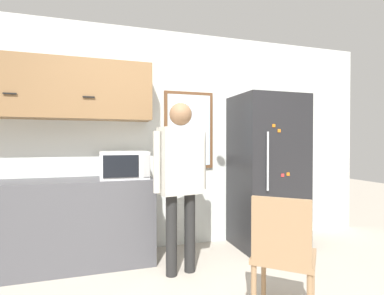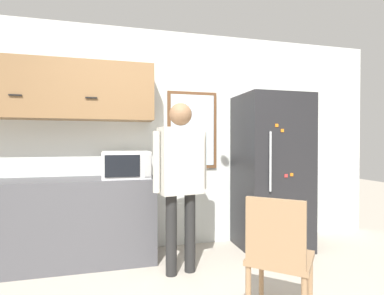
% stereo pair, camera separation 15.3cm
% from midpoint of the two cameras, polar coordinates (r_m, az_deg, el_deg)
% --- Properties ---
extents(back_wall, '(6.00, 0.06, 2.70)m').
position_cam_midpoint_polar(back_wall, '(3.77, -4.75, 1.62)').
color(back_wall, silver).
rests_on(back_wall, ground_plane).
extents(counter, '(2.07, 0.58, 0.91)m').
position_cam_midpoint_polar(counter, '(3.54, -23.23, -13.01)').
color(counter, '#4C4C51').
rests_on(counter, ground_plane).
extents(upper_cabinets, '(2.07, 0.37, 0.64)m').
position_cam_midpoint_polar(upper_cabinets, '(3.59, -23.10, 10.02)').
color(upper_cabinets, olive).
extents(microwave, '(0.51, 0.39, 0.30)m').
position_cam_midpoint_polar(microwave, '(3.37, -11.14, -3.22)').
color(microwave, white).
rests_on(microwave, counter).
extents(person, '(0.56, 0.29, 1.70)m').
position_cam_midpoint_polar(person, '(2.98, -0.70, -4.25)').
color(person, black).
rests_on(person, ground_plane).
extents(refrigerator, '(0.81, 0.74, 1.89)m').
position_cam_midpoint_polar(refrigerator, '(3.88, 15.95, -4.42)').
color(refrigerator, '#232326').
rests_on(refrigerator, ground_plane).
extents(chair, '(0.62, 0.62, 0.92)m').
position_cam_midpoint_polar(chair, '(2.37, 18.01, -18.57)').
color(chair, '#997551').
rests_on(chair, ground_plane).
extents(window, '(0.64, 0.05, 0.98)m').
position_cam_midpoint_polar(window, '(3.82, 1.18, 3.32)').
color(window, brown).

